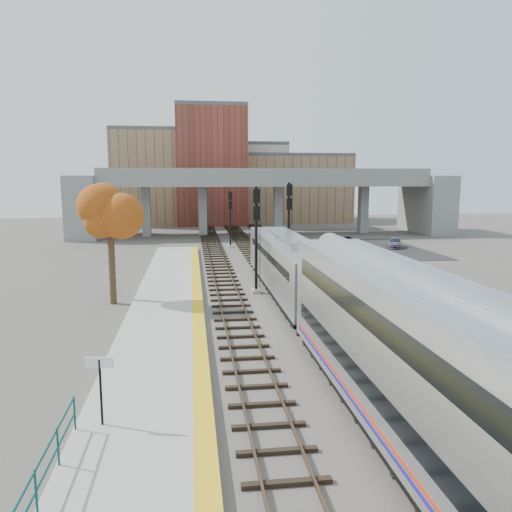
{
  "coord_description": "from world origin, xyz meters",
  "views": [
    {
      "loc": [
        -5.62,
        -27.36,
        8.24
      ],
      "look_at": [
        -0.94,
        8.77,
        2.5
      ],
      "focal_mm": 35.0,
      "sensor_mm": 36.0,
      "label": 1
    }
  ],
  "objects": [
    {
      "name": "car_a",
      "position": [
        11.65,
        24.42,
        0.6
      ],
      "size": [
        1.98,
        3.51,
        1.13
      ],
      "primitive_type": "imported",
      "rotation": [
        0.0,
        0.0,
        -0.21
      ],
      "color": "#99999E",
      "rests_on": "parking_lot"
    },
    {
      "name": "overpass",
      "position": [
        4.92,
        45.0,
        5.81
      ],
      "size": [
        54.0,
        12.0,
        9.5
      ],
      "color": "slate",
      "rests_on": "ground"
    },
    {
      "name": "parking_lot",
      "position": [
        14.0,
        28.0,
        0.02
      ],
      "size": [
        14.0,
        18.0,
        0.04
      ],
      "primitive_type": "cube",
      "color": "black",
      "rests_on": "ground"
    },
    {
      "name": "signal_mast_near",
      "position": [
        -1.1,
        7.36,
        3.88
      ],
      "size": [
        0.6,
        0.64,
        7.62
      ],
      "color": "#9E9E99",
      "rests_on": "ground"
    },
    {
      "name": "signal_mast_mid",
      "position": [
        3.0,
        16.33,
        4.02
      ],
      "size": [
        0.6,
        0.64,
        7.83
      ],
      "color": "#9E9E99",
      "rests_on": "ground"
    },
    {
      "name": "yellow_strip",
      "position": [
        -5.35,
        0.0,
        0.35
      ],
      "size": [
        0.7,
        60.0,
        0.01
      ],
      "primitive_type": "cube",
      "color": "yellow",
      "rests_on": "platform"
    },
    {
      "name": "tree",
      "position": [
        -10.84,
        5.65,
        6.01
      ],
      "size": [
        3.6,
        3.6,
        8.11
      ],
      "color": "#382619",
      "rests_on": "ground"
    },
    {
      "name": "ground",
      "position": [
        0.0,
        0.0,
        0.0
      ],
      "size": [
        160.0,
        160.0,
        0.0
      ],
      "primitive_type": "plane",
      "color": "#47423D",
      "rests_on": "ground"
    },
    {
      "name": "signal_mast_far",
      "position": [
        -1.1,
        30.98,
        3.26
      ],
      "size": [
        0.6,
        0.64,
        6.7
      ],
      "color": "#9E9E99",
      "rests_on": "ground"
    },
    {
      "name": "car_b",
      "position": [
        12.79,
        29.79,
        0.61
      ],
      "size": [
        3.0,
        3.47,
        1.13
      ],
      "primitive_type": "imported",
      "rotation": [
        0.0,
        0.0,
        0.64
      ],
      "color": "#99999E",
      "rests_on": "parking_lot"
    },
    {
      "name": "coach",
      "position": [
        1.0,
        -16.25,
        2.8
      ],
      "size": [
        3.03,
        25.0,
        5.0
      ],
      "color": "#A8AAB2",
      "rests_on": "ground"
    },
    {
      "name": "station_sign",
      "position": [
        -8.61,
        -11.78,
        1.98
      ],
      "size": [
        0.9,
        0.2,
        2.27
      ],
      "rotation": [
        0.0,
        0.0,
        -0.17
      ],
      "color": "black",
      "rests_on": "platform"
    },
    {
      "name": "platform",
      "position": [
        -7.25,
        0.0,
        0.17
      ],
      "size": [
        4.5,
        60.0,
        0.35
      ],
      "primitive_type": "cube",
      "color": "#9E9E99",
      "rests_on": "ground"
    },
    {
      "name": "tracks",
      "position": [
        0.93,
        12.5,
        0.08
      ],
      "size": [
        10.7,
        95.0,
        0.25
      ],
      "color": "black",
      "rests_on": "ground"
    },
    {
      "name": "buildings_far",
      "position": [
        1.26,
        66.57,
        7.88
      ],
      "size": [
        43.0,
        21.0,
        20.6
      ],
      "color": "#927054",
      "rests_on": "ground"
    },
    {
      "name": "car_c",
      "position": [
        18.19,
        28.61,
        0.61
      ],
      "size": [
        2.91,
        4.27,
        1.15
      ],
      "primitive_type": "imported",
      "rotation": [
        0.0,
        0.0,
        -0.36
      ],
      "color": "#99999E",
      "rests_on": "parking_lot"
    },
    {
      "name": "locomotive",
      "position": [
        1.0,
        6.36,
        2.28
      ],
      "size": [
        3.02,
        19.05,
        4.1
      ],
      "color": "#A8AAB2",
      "rests_on": "ground"
    }
  ]
}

